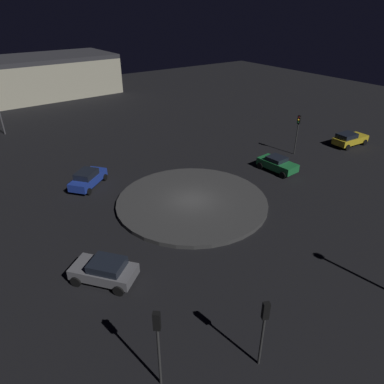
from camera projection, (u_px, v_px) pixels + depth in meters
name	position (u px, v px, depth m)	size (l,w,h in m)	color
ground_plane	(192.00, 203.00, 29.70)	(117.65, 117.65, 0.00)	black
roundabout_island	(192.00, 201.00, 29.62)	(12.75, 12.75, 0.32)	#383838
car_grey	(105.00, 270.00, 21.09)	(4.18, 3.90, 1.51)	slate
car_blue	(88.00, 178.00, 32.03)	(3.95, 4.27, 1.57)	#1E38A5
car_yellow	(349.00, 139.00, 41.19)	(2.25, 4.52, 1.61)	gold
car_green	(277.00, 164.00, 34.97)	(4.08, 2.30, 1.49)	#1E7238
traffic_light_southeast	(158.00, 335.00, 14.20)	(0.39, 0.38, 4.43)	#2D2D2D
traffic_light_north	(298.00, 127.00, 37.72)	(0.33, 0.37, 4.43)	#2D2D2D
traffic_light_southeast_near	(264.00, 321.00, 15.21)	(0.39, 0.36, 3.94)	#2D2D2D
store_building	(32.00, 77.00, 61.34)	(14.00, 28.64, 6.79)	#B7B299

